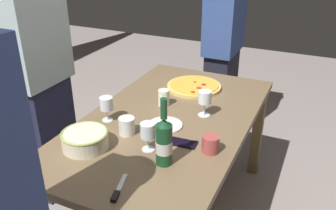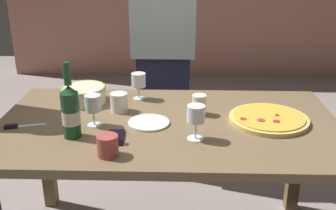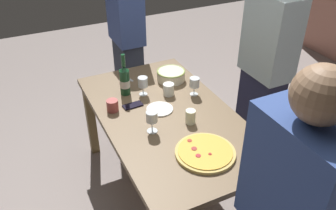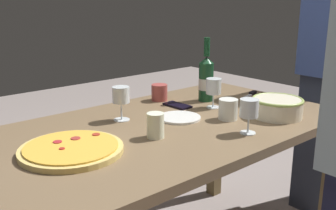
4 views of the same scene
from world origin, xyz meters
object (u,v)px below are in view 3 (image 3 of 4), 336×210
(pizza, at_px, (205,152))
(cup_amber, at_px, (190,117))
(wine_glass_by_bottle, at_px, (194,83))
(cup_spare, at_px, (169,89))
(wine_glass_far_left, at_px, (152,117))
(side_plate, at_px, (160,109))
(serving_bowl, at_px, (171,75))
(cup_ceramic, at_px, (112,106))
(cell_phone, at_px, (133,105))
(pizza_knife, at_px, (124,76))
(dining_table, at_px, (168,126))
(person_guest_left, at_px, (265,70))
(person_host, at_px, (127,37))
(wine_bottle, at_px, (125,80))
(wine_glass_near_pizza, at_px, (143,82))

(pizza, relative_size, cup_amber, 3.72)
(wine_glass_by_bottle, bearing_deg, cup_spare, -114.70)
(wine_glass_far_left, height_order, side_plate, wine_glass_far_left)
(serving_bowl, xyz_separation_m, cup_spare, (0.20, -0.12, -0.00))
(serving_bowl, distance_m, cup_ceramic, 0.62)
(cup_amber, xyz_separation_m, cell_phone, (-0.37, -0.28, -0.04))
(cup_ceramic, distance_m, cell_phone, 0.15)
(cup_spare, relative_size, pizza_knife, 0.51)
(dining_table, relative_size, pizza_knife, 8.84)
(wine_glass_by_bottle, relative_size, person_guest_left, 0.08)
(wine_glass_by_bottle, relative_size, pizza_knife, 0.79)
(pizza_knife, bearing_deg, person_host, 156.44)
(cup_ceramic, height_order, pizza_knife, cup_ceramic)
(pizza, xyz_separation_m, wine_glass_far_left, (-0.35, -0.20, 0.10))
(cell_phone, bearing_deg, side_plate, 47.51)
(person_guest_left, bearing_deg, serving_bowl, -35.34)
(wine_bottle, height_order, side_plate, wine_bottle)
(person_guest_left, bearing_deg, side_plate, -5.68)
(cup_ceramic, bearing_deg, serving_bowl, 111.20)
(serving_bowl, bearing_deg, pizza, -13.61)
(person_guest_left, bearing_deg, cup_ceramic, -11.62)
(wine_bottle, relative_size, pizza_knife, 1.83)
(cell_phone, xyz_separation_m, person_guest_left, (0.16, 1.06, 0.12))
(cell_phone, bearing_deg, pizza_knife, 164.46)
(wine_bottle, distance_m, wine_glass_near_pizza, 0.14)
(serving_bowl, bearing_deg, cup_spare, -30.67)
(wine_bottle, bearing_deg, pizza_knife, 162.23)
(wine_bottle, height_order, pizza_knife, wine_bottle)
(wine_bottle, height_order, wine_glass_far_left, wine_bottle)
(wine_glass_near_pizza, bearing_deg, pizza, 4.99)
(dining_table, height_order, wine_bottle, wine_bottle)
(wine_glass_near_pizza, bearing_deg, cup_ceramic, -68.46)
(dining_table, bearing_deg, wine_glass_far_left, -55.12)
(cup_ceramic, bearing_deg, dining_table, 55.80)
(cup_ceramic, bearing_deg, side_plate, 66.02)
(cell_phone, bearing_deg, dining_table, 36.61)
(wine_glass_near_pizza, relative_size, person_guest_left, 0.09)
(person_guest_left, bearing_deg, wine_bottle, -22.15)
(pizza, relative_size, wine_glass_far_left, 2.42)
(dining_table, bearing_deg, cup_amber, 33.29)
(wine_bottle, bearing_deg, side_plate, 24.45)
(wine_glass_near_pizza, distance_m, person_host, 0.83)
(wine_bottle, distance_m, cup_spare, 0.34)
(dining_table, height_order, cup_spare, cup_spare)
(wine_glass_by_bottle, bearing_deg, wine_glass_far_left, -58.95)
(wine_glass_far_left, bearing_deg, cup_ceramic, -155.85)
(wine_glass_near_pizza, xyz_separation_m, person_guest_left, (0.28, 0.93, 0.02))
(cup_spare, distance_m, side_plate, 0.22)
(cup_amber, xyz_separation_m, pizza_knife, (-0.82, -0.18, -0.04))
(wine_bottle, relative_size, cup_spare, 3.55)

